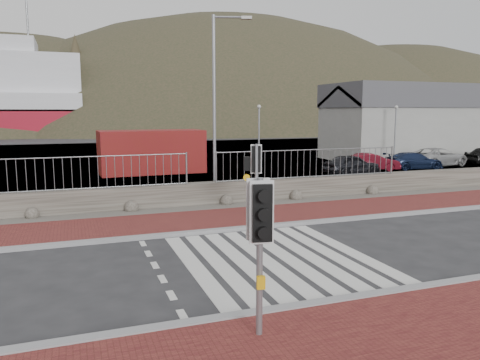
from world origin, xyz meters
name	(u,v)px	position (x,y,z in m)	size (l,w,h in m)	color
ground	(276,258)	(0.00, 0.00, 0.00)	(220.00, 220.00, 0.00)	#28282B
sidewalk_near	(408,350)	(0.00, -5.00, 0.04)	(40.00, 4.00, 0.08)	maroon
sidewalk_far	(222,219)	(0.00, 4.50, 0.04)	(40.00, 3.00, 0.08)	maroon
kerb_near	(339,301)	(0.00, -3.00, 0.05)	(40.00, 0.25, 0.12)	gray
kerb_far	(237,229)	(0.00, 3.00, 0.05)	(40.00, 0.25, 0.12)	gray
zebra_crossing	(276,258)	(0.00, 0.00, 0.01)	(4.62, 5.60, 0.01)	silver
gravel_strip	(206,208)	(0.00, 6.50, 0.03)	(40.00, 1.50, 0.06)	#59544C
stone_wall	(201,194)	(0.00, 7.30, 0.45)	(40.00, 0.60, 0.90)	#49443C
railing	(201,160)	(0.00, 7.15, 1.82)	(18.07, 0.07, 1.22)	gray
quay	(134,158)	(0.00, 27.90, 0.00)	(120.00, 40.00, 0.50)	#4C4C4F
water	(104,136)	(0.00, 62.90, 0.00)	(220.00, 50.00, 0.05)	#3F4C54
harbor_building	(405,122)	(20.00, 19.90, 2.93)	(12.20, 6.20, 5.80)	#9E9E99
hills_backdrop	(134,239)	(6.74, 87.90, -23.05)	(254.00, 90.00, 100.00)	#2A301D
traffic_signal_near	(260,224)	(-2.01, -3.79, 1.95)	(0.42, 0.29, 2.68)	gray
traffic_signal_far	(255,166)	(1.02, 3.99, 1.91)	(0.65, 0.37, 2.64)	gray
streetlight	(217,98)	(0.95, 8.06, 4.25)	(1.56, 0.62, 7.55)	gray
shipping_container	(152,152)	(-0.19, 18.02, 1.29)	(6.20, 2.58, 2.58)	maroon
car_a	(351,164)	(10.92, 13.31, 0.59)	(1.40, 3.48, 1.19)	black
car_b	(372,162)	(13.02, 14.24, 0.56)	(1.18, 3.38, 1.12)	#590C18
car_c	(414,161)	(16.04, 13.93, 0.55)	(1.55, 3.82, 1.11)	#142040
car_d	(437,157)	(18.66, 14.75, 0.64)	(2.11, 4.59, 1.27)	#A5A5A5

